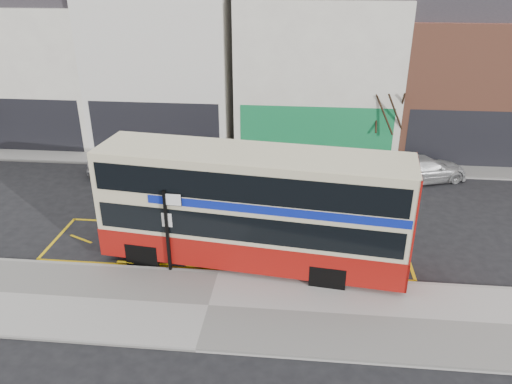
# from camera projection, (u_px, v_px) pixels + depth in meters

# --- Properties ---
(ground) EXTENTS (120.00, 120.00, 0.00)m
(ground) POSITION_uv_depth(u_px,v_px,m) (220.00, 269.00, 18.29)
(ground) COLOR black
(ground) RESTS_ON ground
(pavement) EXTENTS (40.00, 4.00, 0.15)m
(pavement) POSITION_uv_depth(u_px,v_px,m) (208.00, 307.00, 16.19)
(pavement) COLOR #9C9994
(pavement) RESTS_ON ground
(kerb) EXTENTS (40.00, 0.15, 0.15)m
(kerb) POSITION_uv_depth(u_px,v_px,m) (218.00, 273.00, 17.92)
(kerb) COLOR gray
(kerb) RESTS_ON ground
(far_pavement) EXTENTS (50.00, 3.00, 0.15)m
(far_pavement) POSITION_uv_depth(u_px,v_px,m) (252.00, 159.00, 28.18)
(far_pavement) COLOR #9C9994
(far_pavement) RESTS_ON ground
(road_markings) EXTENTS (14.00, 3.40, 0.01)m
(road_markings) POSITION_uv_depth(u_px,v_px,m) (227.00, 246.00, 19.74)
(road_markings) COLOR gold
(road_markings) RESTS_ON ground
(terrace_far_left) EXTENTS (8.00, 8.01, 10.80)m
(terrace_far_left) POSITION_uv_depth(u_px,v_px,m) (43.00, 57.00, 30.98)
(terrace_far_left) COLOR white
(terrace_far_left) RESTS_ON ground
(terrace_left) EXTENTS (8.00, 8.01, 11.80)m
(terrace_left) POSITION_uv_depth(u_px,v_px,m) (168.00, 51.00, 30.05)
(terrace_left) COLOR silver
(terrace_left) RESTS_ON ground
(terrace_green_shop) EXTENTS (9.00, 8.01, 11.30)m
(terrace_green_shop) POSITION_uv_depth(u_px,v_px,m) (318.00, 58.00, 29.35)
(terrace_green_shop) COLOR white
(terrace_green_shop) RESTS_ON ground
(terrace_right) EXTENTS (9.00, 8.01, 10.30)m
(terrace_right) POSITION_uv_depth(u_px,v_px,m) (474.00, 69.00, 28.75)
(terrace_right) COLOR #9D573E
(terrace_right) RESTS_ON ground
(double_decker_bus) EXTENTS (11.19, 3.81, 4.38)m
(double_decker_bus) POSITION_uv_depth(u_px,v_px,m) (253.00, 207.00, 17.75)
(double_decker_bus) COLOR beige
(double_decker_bus) RESTS_ON ground
(bus_stop_post) EXTENTS (0.78, 0.14, 3.14)m
(bus_stop_post) POSITION_uv_depth(u_px,v_px,m) (168.00, 224.00, 17.23)
(bus_stop_post) COLOR black
(bus_stop_post) RESTS_ON pavement
(car_silver) EXTENTS (4.44, 2.61, 1.42)m
(car_silver) POSITION_uv_depth(u_px,v_px,m) (128.00, 161.00, 26.21)
(car_silver) COLOR #B2B1B6
(car_silver) RESTS_ON ground
(car_grey) EXTENTS (4.21, 2.33, 1.31)m
(car_grey) POSITION_uv_depth(u_px,v_px,m) (193.00, 166.00, 25.68)
(car_grey) COLOR #3E4145
(car_grey) RESTS_ON ground
(car_white) EXTENTS (4.79, 3.21, 1.29)m
(car_white) POSITION_uv_depth(u_px,v_px,m) (424.00, 169.00, 25.38)
(car_white) COLOR #B9B9B9
(car_white) RESTS_ON ground
(street_tree_right) EXTENTS (2.44, 2.44, 5.26)m
(street_tree_right) POSITION_uv_depth(u_px,v_px,m) (390.00, 100.00, 26.32)
(street_tree_right) COLOR black
(street_tree_right) RESTS_ON ground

